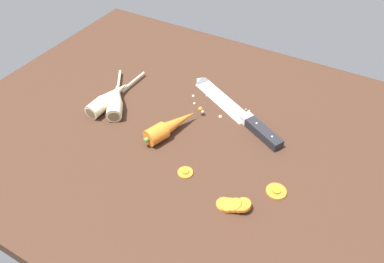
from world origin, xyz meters
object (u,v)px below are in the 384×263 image
(parsnip_front, at_px, (116,99))
(parsnip_mid_left, at_px, (109,98))
(carrot_slice_stack, at_px, (234,205))
(carrot_slice_stray_near, at_px, (185,172))
(whole_carrot, at_px, (170,126))
(carrot_slice_stray_mid, at_px, (276,191))
(chefs_knife, at_px, (232,108))

(parsnip_front, relative_size, parsnip_mid_left, 0.85)
(parsnip_front, distance_m, carrot_slice_stack, 0.43)
(carrot_slice_stack, xyz_separation_m, carrot_slice_stray_near, (-0.13, 0.03, -0.00))
(carrot_slice_stray_near, bearing_deg, whole_carrot, 136.09)
(carrot_slice_stray_near, relative_size, carrot_slice_stray_mid, 0.79)
(carrot_slice_stack, xyz_separation_m, carrot_slice_stray_mid, (0.06, 0.08, -0.00))
(carrot_slice_stray_mid, bearing_deg, parsnip_front, 172.17)
(whole_carrot, relative_size, parsnip_mid_left, 0.77)
(chefs_knife, xyz_separation_m, parsnip_mid_left, (-0.29, -0.14, 0.01))
(parsnip_front, bearing_deg, whole_carrot, -6.47)
(parsnip_mid_left, bearing_deg, parsnip_front, 11.55)
(parsnip_mid_left, height_order, carrot_slice_stray_near, parsnip_mid_left)
(chefs_knife, relative_size, parsnip_front, 1.69)
(carrot_slice_stack, bearing_deg, chefs_knife, 115.39)
(carrot_slice_stack, height_order, carrot_slice_stray_near, carrot_slice_stack)
(whole_carrot, xyz_separation_m, parsnip_mid_left, (-0.20, 0.02, -0.00))
(chefs_knife, xyz_separation_m, carrot_slice_stray_mid, (0.20, -0.20, -0.00))
(carrot_slice_stack, relative_size, carrot_slice_stray_mid, 1.63)
(chefs_knife, bearing_deg, carrot_slice_stray_mid, -45.75)
(whole_carrot, height_order, carrot_slice_stray_near, whole_carrot)
(whole_carrot, bearing_deg, parsnip_front, 173.53)
(chefs_knife, height_order, parsnip_mid_left, parsnip_mid_left)
(whole_carrot, bearing_deg, chefs_knife, 58.73)
(chefs_knife, relative_size, parsnip_mid_left, 1.43)
(chefs_knife, relative_size, carrot_slice_stack, 4.58)
(parsnip_front, bearing_deg, chefs_knife, 26.18)
(whole_carrot, bearing_deg, parsnip_mid_left, 175.24)
(parsnip_mid_left, bearing_deg, chefs_knife, 25.32)
(carrot_slice_stray_mid, bearing_deg, carrot_slice_stack, -127.70)
(carrot_slice_stray_near, bearing_deg, parsnip_mid_left, 159.62)
(whole_carrot, xyz_separation_m, carrot_slice_stack, (0.23, -0.12, -0.01))
(whole_carrot, distance_m, parsnip_front, 0.18)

